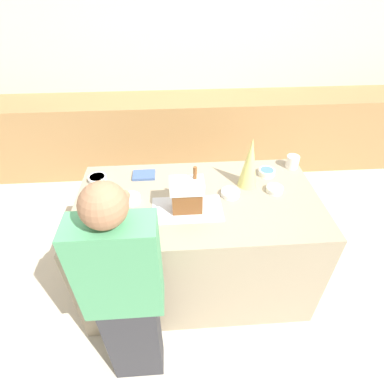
{
  "coord_description": "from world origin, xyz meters",
  "views": [
    {
      "loc": [
        -0.16,
        -1.61,
        2.24
      ],
      "look_at": [
        -0.04,
        0.0,
        0.97
      ],
      "focal_mm": 28.0,
      "sensor_mm": 36.0,
      "label": 1
    }
  ],
  "objects_px": {
    "candy_bowl_beside_tree": "(131,198)",
    "candy_bowl_front_corner": "(230,193)",
    "person": "(126,297)",
    "decorative_tree": "(250,163)",
    "baking_tray": "(187,209)",
    "gingerbread_house": "(187,194)",
    "cookbook": "(144,175)",
    "mug": "(292,162)",
    "candy_bowl_far_left": "(275,189)",
    "candy_bowl_near_tray_right": "(97,178)",
    "candy_bowl_behind_tray": "(267,172)"
  },
  "relations": [
    {
      "from": "person",
      "to": "decorative_tree",
      "type": "bearing_deg",
      "value": 44.54
    },
    {
      "from": "candy_bowl_far_left",
      "to": "candy_bowl_front_corner",
      "type": "bearing_deg",
      "value": -175.99
    },
    {
      "from": "candy_bowl_beside_tree",
      "to": "candy_bowl_far_left",
      "type": "bearing_deg",
      "value": 2.11
    },
    {
      "from": "candy_bowl_beside_tree",
      "to": "candy_bowl_behind_tray",
      "type": "bearing_deg",
      "value": 13.72
    },
    {
      "from": "gingerbread_house",
      "to": "candy_bowl_front_corner",
      "type": "relative_size",
      "value": 2.4
    },
    {
      "from": "gingerbread_house",
      "to": "decorative_tree",
      "type": "relative_size",
      "value": 0.83
    },
    {
      "from": "mug",
      "to": "gingerbread_house",
      "type": "bearing_deg",
      "value": -152.14
    },
    {
      "from": "decorative_tree",
      "to": "candy_bowl_near_tray_right",
      "type": "height_order",
      "value": "decorative_tree"
    },
    {
      "from": "candy_bowl_behind_tray",
      "to": "candy_bowl_beside_tree",
      "type": "bearing_deg",
      "value": -166.28
    },
    {
      "from": "baking_tray",
      "to": "person",
      "type": "height_order",
      "value": "person"
    },
    {
      "from": "baking_tray",
      "to": "gingerbread_house",
      "type": "height_order",
      "value": "gingerbread_house"
    },
    {
      "from": "gingerbread_house",
      "to": "candy_bowl_beside_tree",
      "type": "relative_size",
      "value": 2.54
    },
    {
      "from": "decorative_tree",
      "to": "baking_tray",
      "type": "bearing_deg",
      "value": -151.58
    },
    {
      "from": "gingerbread_house",
      "to": "candy_bowl_far_left",
      "type": "relative_size",
      "value": 2.62
    },
    {
      "from": "cookbook",
      "to": "candy_bowl_near_tray_right",
      "type": "bearing_deg",
      "value": -173.78
    },
    {
      "from": "cookbook",
      "to": "mug",
      "type": "relative_size",
      "value": 1.69
    },
    {
      "from": "gingerbread_house",
      "to": "candy_bowl_beside_tree",
      "type": "xyz_separation_m",
      "value": [
        -0.38,
        0.12,
        -0.11
      ]
    },
    {
      "from": "candy_bowl_near_tray_right",
      "to": "candy_bowl_far_left",
      "type": "bearing_deg",
      "value": -9.71
    },
    {
      "from": "gingerbread_house",
      "to": "candy_bowl_near_tray_right",
      "type": "xyz_separation_m",
      "value": [
        -0.65,
        0.38,
        -0.11
      ]
    },
    {
      "from": "candy_bowl_beside_tree",
      "to": "candy_bowl_near_tray_right",
      "type": "bearing_deg",
      "value": 136.93
    },
    {
      "from": "candy_bowl_far_left",
      "to": "person",
      "type": "bearing_deg",
      "value": -144.46
    },
    {
      "from": "person",
      "to": "cookbook",
      "type": "bearing_deg",
      "value": 86.78
    },
    {
      "from": "gingerbread_house",
      "to": "candy_bowl_behind_tray",
      "type": "relative_size",
      "value": 2.52
    },
    {
      "from": "candy_bowl_far_left",
      "to": "candy_bowl_beside_tree",
      "type": "distance_m",
      "value": 1.02
    },
    {
      "from": "candy_bowl_far_left",
      "to": "person",
      "type": "height_order",
      "value": "person"
    },
    {
      "from": "gingerbread_house",
      "to": "person",
      "type": "distance_m",
      "value": 0.71
    },
    {
      "from": "candy_bowl_near_tray_right",
      "to": "mug",
      "type": "distance_m",
      "value": 1.52
    },
    {
      "from": "decorative_tree",
      "to": "candy_bowl_near_tray_right",
      "type": "relative_size",
      "value": 2.78
    },
    {
      "from": "candy_bowl_beside_tree",
      "to": "candy_bowl_front_corner",
      "type": "bearing_deg",
      "value": 1.21
    },
    {
      "from": "candy_bowl_beside_tree",
      "to": "candy_bowl_front_corner",
      "type": "height_order",
      "value": "candy_bowl_beside_tree"
    },
    {
      "from": "gingerbread_house",
      "to": "cookbook",
      "type": "bearing_deg",
      "value": 126.79
    },
    {
      "from": "candy_bowl_far_left",
      "to": "cookbook",
      "type": "xyz_separation_m",
      "value": [
        -0.95,
        0.26,
        -0.01
      ]
    },
    {
      "from": "candy_bowl_front_corner",
      "to": "mug",
      "type": "bearing_deg",
      "value": 30.53
    },
    {
      "from": "gingerbread_house",
      "to": "mug",
      "type": "bearing_deg",
      "value": 27.86
    },
    {
      "from": "gingerbread_house",
      "to": "person",
      "type": "bearing_deg",
      "value": -122.98
    },
    {
      "from": "decorative_tree",
      "to": "candy_bowl_near_tray_right",
      "type": "distance_m",
      "value": 1.13
    },
    {
      "from": "candy_bowl_near_tray_right",
      "to": "candy_bowl_front_corner",
      "type": "height_order",
      "value": "candy_bowl_near_tray_right"
    },
    {
      "from": "candy_bowl_behind_tray",
      "to": "candy_bowl_front_corner",
      "type": "xyz_separation_m",
      "value": [
        -0.32,
        -0.23,
        -0.0
      ]
    },
    {
      "from": "mug",
      "to": "person",
      "type": "distance_m",
      "value": 1.61
    },
    {
      "from": "cookbook",
      "to": "decorative_tree",
      "type": "bearing_deg",
      "value": -12.21
    },
    {
      "from": "candy_bowl_far_left",
      "to": "candy_bowl_front_corner",
      "type": "relative_size",
      "value": 0.91
    },
    {
      "from": "candy_bowl_near_tray_right",
      "to": "candy_bowl_far_left",
      "type": "height_order",
      "value": "candy_bowl_near_tray_right"
    },
    {
      "from": "cookbook",
      "to": "person",
      "type": "xyz_separation_m",
      "value": [
        -0.05,
        -0.98,
        -0.12
      ]
    },
    {
      "from": "decorative_tree",
      "to": "cookbook",
      "type": "xyz_separation_m",
      "value": [
        -0.77,
        0.17,
        -0.18
      ]
    },
    {
      "from": "baking_tray",
      "to": "decorative_tree",
      "type": "xyz_separation_m",
      "value": [
        0.46,
        0.25,
        0.19
      ]
    },
    {
      "from": "gingerbread_house",
      "to": "candy_bowl_behind_tray",
      "type": "xyz_separation_m",
      "value": [
        0.64,
        0.37,
        -0.11
      ]
    },
    {
      "from": "decorative_tree",
      "to": "candy_bowl_beside_tree",
      "type": "bearing_deg",
      "value": -171.15
    },
    {
      "from": "candy_bowl_near_tray_right",
      "to": "person",
      "type": "xyz_separation_m",
      "value": [
        0.29,
        -0.94,
        -0.13
      ]
    },
    {
      "from": "candy_bowl_near_tray_right",
      "to": "person",
      "type": "distance_m",
      "value": 0.99
    },
    {
      "from": "candy_bowl_behind_tray",
      "to": "person",
      "type": "bearing_deg",
      "value": -137.2
    }
  ]
}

